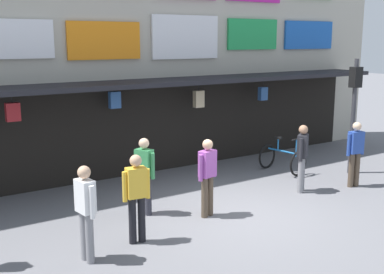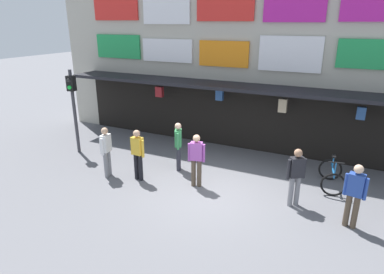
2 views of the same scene
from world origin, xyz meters
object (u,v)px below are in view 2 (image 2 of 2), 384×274
Objects in this scene: traffic_light_near at (73,98)px; pedestrian_in_red at (178,144)px; pedestrian_in_green at (106,149)px; pedestrian_in_purple at (296,174)px; pedestrian_in_black at (138,152)px; bicycle_parked at (332,176)px; pedestrian_in_yellow at (196,158)px; pedestrian_in_blue at (355,193)px.

traffic_light_near is 4.47m from pedestrian_in_red.
pedestrian_in_red and pedestrian_in_green have the same top height.
pedestrian_in_black is at bearing -173.78° from pedestrian_in_purple.
traffic_light_near is 1.90× the size of pedestrian_in_black.
traffic_light_near is 1.90× the size of pedestrian_in_green.
pedestrian_in_green is (-6.70, -2.33, 0.55)m from bicycle_parked.
traffic_light_near is 5.52m from pedestrian_in_yellow.
pedestrian_in_blue is 1.00× the size of pedestrian_in_purple.
pedestrian_in_yellow is (1.06, -0.83, 0.00)m from pedestrian_in_red.
traffic_light_near is 1.90× the size of pedestrian_in_red.
pedestrian_in_blue is at bearing -4.06° from pedestrian_in_yellow.
pedestrian_in_blue and pedestrian_in_red have the same top height.
bicycle_parked is at bearing 24.18° from pedestrian_in_yellow.
pedestrian_in_black and pedestrian_in_red have the same top height.
pedestrian_in_green is (-1.06, -0.23, 0.00)m from pedestrian_in_black.
pedestrian_in_yellow is (5.36, -0.58, -1.19)m from traffic_light_near.
pedestrian_in_red is at bearing 38.08° from pedestrian_in_green.
pedestrian_in_blue is 1.00× the size of pedestrian_in_green.
pedestrian_in_blue and pedestrian_in_green have the same top height.
traffic_light_near is at bearing 173.84° from pedestrian_in_yellow.
pedestrian_in_yellow is 2.99m from pedestrian_in_green.
pedestrian_in_black and pedestrian_in_purple have the same top height.
bicycle_parked is at bearing 106.16° from pedestrian_in_blue.
pedestrian_in_black is (3.49, -0.98, -1.19)m from traffic_light_near.
pedestrian_in_black is at bearing -159.59° from bicycle_parked.
pedestrian_in_yellow is (1.86, 0.40, 0.00)m from pedestrian_in_black.
pedestrian_in_red is (4.30, 0.25, -1.19)m from traffic_light_near.
bicycle_parked is 0.75× the size of pedestrian_in_yellow.
bicycle_parked is 0.75× the size of pedestrian_in_red.
traffic_light_near is 9.82m from pedestrian_in_blue.
pedestrian_in_purple is at bearing -118.74° from bicycle_parked.
pedestrian_in_yellow and pedestrian_in_green have the same top height.
traffic_light_near is 3.82m from pedestrian_in_black.
pedestrian_in_red is (-4.83, -0.87, 0.55)m from bicycle_parked.
pedestrian_in_black is 1.00× the size of pedestrian_in_red.
pedestrian_in_blue is 5.53m from pedestrian_in_red.
pedestrian_in_yellow is 1.00× the size of pedestrian_in_green.
pedestrian_in_purple and pedestrian_in_yellow have the same top height.
pedestrian_in_purple is (4.77, 0.52, 0.00)m from pedestrian_in_black.
pedestrian_in_black and pedestrian_in_green have the same top height.
pedestrian_in_black is at bearing -179.14° from pedestrian_in_blue.
pedestrian_in_black is (-5.64, -2.10, 0.55)m from bicycle_parked.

